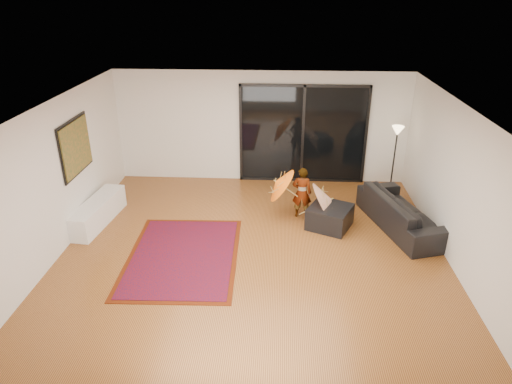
# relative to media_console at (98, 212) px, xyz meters

# --- Properties ---
(floor) EXTENTS (7.00, 7.00, 0.00)m
(floor) POSITION_rel_media_console_xyz_m (3.25, -1.02, -0.24)
(floor) COLOR #9E602B
(floor) RESTS_ON ground
(ceiling) EXTENTS (7.00, 7.00, 0.00)m
(ceiling) POSITION_rel_media_console_xyz_m (3.25, -1.02, 2.46)
(ceiling) COLOR white
(ceiling) RESTS_ON wall_back
(wall_back) EXTENTS (7.00, 0.00, 7.00)m
(wall_back) POSITION_rel_media_console_xyz_m (3.25, 2.48, 1.11)
(wall_back) COLOR silver
(wall_back) RESTS_ON floor
(wall_front) EXTENTS (7.00, 0.00, 7.00)m
(wall_front) POSITION_rel_media_console_xyz_m (3.25, -4.52, 1.11)
(wall_front) COLOR silver
(wall_front) RESTS_ON floor
(wall_left) EXTENTS (0.00, 7.00, 7.00)m
(wall_left) POSITION_rel_media_console_xyz_m (-0.25, -1.02, 1.11)
(wall_left) COLOR silver
(wall_left) RESTS_ON floor
(wall_right) EXTENTS (0.00, 7.00, 7.00)m
(wall_right) POSITION_rel_media_console_xyz_m (6.75, -1.02, 1.11)
(wall_right) COLOR silver
(wall_right) RESTS_ON floor
(sliding_door) EXTENTS (3.06, 0.07, 2.40)m
(sliding_door) POSITION_rel_media_console_xyz_m (4.25, 2.45, 0.96)
(sliding_door) COLOR black
(sliding_door) RESTS_ON wall_back
(painting) EXTENTS (0.04, 1.28, 1.08)m
(painting) POSITION_rel_media_console_xyz_m (-0.21, -0.02, 1.41)
(painting) COLOR black
(painting) RESTS_ON wall_left
(media_console) EXTENTS (0.63, 1.78, 0.48)m
(media_console) POSITION_rel_media_console_xyz_m (0.00, 0.00, 0.00)
(media_console) COLOR white
(media_console) RESTS_ON floor
(speaker) EXTENTS (0.32, 0.32, 0.34)m
(speaker) POSITION_rel_media_console_xyz_m (0.00, -0.59, -0.07)
(speaker) COLOR #424244
(speaker) RESTS_ON floor
(persian_rug) EXTENTS (2.05, 2.80, 0.02)m
(persian_rug) POSITION_rel_media_console_xyz_m (1.99, -1.19, -0.23)
(persian_rug) COLOR #4F1906
(persian_rug) RESTS_ON floor
(sofa) EXTENTS (1.55, 2.50, 0.68)m
(sofa) POSITION_rel_media_console_xyz_m (6.20, 0.16, 0.10)
(sofa) COLOR black
(sofa) RESTS_ON floor
(ottoman) EXTENTS (1.03, 1.03, 0.45)m
(ottoman) POSITION_rel_media_console_xyz_m (4.74, 0.09, -0.02)
(ottoman) COLOR black
(ottoman) RESTS_ON floor
(floor_lamp) EXTENTS (0.27, 0.27, 1.59)m
(floor_lamp) POSITION_rel_media_console_xyz_m (6.35, 1.93, 1.01)
(floor_lamp) COLOR black
(floor_lamp) RESTS_ON floor
(child) EXTENTS (0.42, 0.30, 1.11)m
(child) POSITION_rel_media_console_xyz_m (4.18, 0.50, 0.31)
(child) COLOR #999999
(child) RESTS_ON floor
(parasol_orange) EXTENTS (0.60, 0.79, 0.86)m
(parasol_orange) POSITION_rel_media_console_xyz_m (3.63, 0.45, 0.49)
(parasol_orange) COLOR orange
(parasol_orange) RESTS_ON child
(parasol_white) EXTENTS (0.62, 0.92, 0.96)m
(parasol_white) POSITION_rel_media_console_xyz_m (4.78, 0.35, 0.26)
(parasol_white) COLOR white
(parasol_white) RESTS_ON floor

